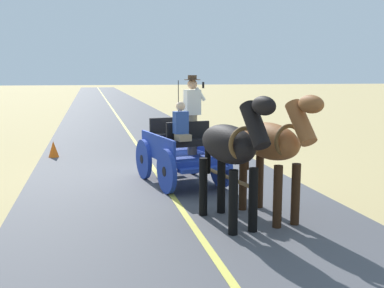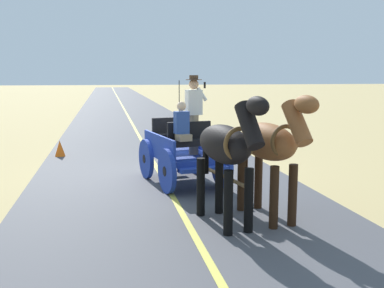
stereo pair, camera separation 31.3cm
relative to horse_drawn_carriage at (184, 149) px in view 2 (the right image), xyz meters
name	(u,v)px [view 2 (the right image)]	position (x,y,z in m)	size (l,w,h in m)	color
ground_plane	(160,174)	(0.43, -1.08, -0.82)	(200.00, 200.00, 0.00)	tan
road_surface	(160,174)	(0.43, -1.08, -0.81)	(6.27, 160.00, 0.01)	#4C4C51
road_centre_stripe	(160,174)	(0.43, -1.08, -0.81)	(0.12, 160.00, 0.00)	#DBCC4C
horse_drawn_carriage	(184,149)	(0.00, 0.00, 0.00)	(1.87, 4.51, 2.50)	#1E3899
horse_near_side	(270,145)	(-1.01, 2.89, 0.51)	(0.87, 2.15, 2.21)	brown
horse_off_side	(227,148)	(-0.19, 3.05, 0.51)	(0.86, 2.15, 2.21)	black
traffic_cone	(60,148)	(3.17, -4.18, -0.57)	(0.32, 0.32, 0.50)	orange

